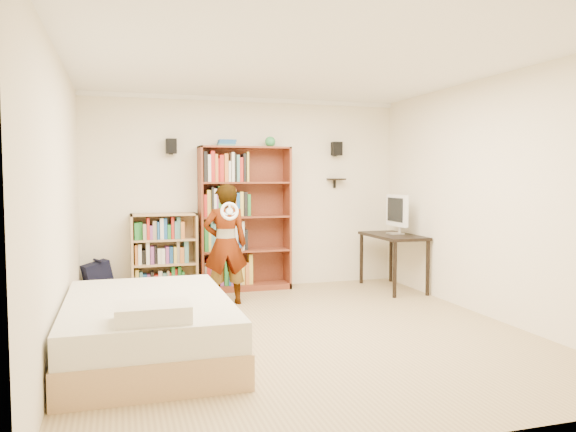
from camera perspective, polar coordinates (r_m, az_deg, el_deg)
name	(u,v)px	position (r m, az deg, el deg)	size (l,w,h in m)	color
ground	(300,332)	(5.85, 1.21, -11.74)	(4.50, 5.00, 0.01)	tan
room_shell	(300,159)	(5.63, 1.24, 5.79)	(4.52, 5.02, 2.71)	white
crown_molding	(300,67)	(5.73, 1.25, 14.91)	(4.50, 5.00, 0.06)	white
speaker_left	(171,146)	(7.79, -11.78, 6.97)	(0.14, 0.12, 0.20)	black
speaker_right	(337,149)	(8.35, 4.97, 6.83)	(0.14, 0.12, 0.20)	black
wall_shelf	(336,179)	(8.35, 4.93, 3.74)	(0.25, 0.16, 0.03)	black
tall_bookshelf	(245,219)	(7.87, -4.40, -0.26)	(1.27, 0.37, 2.00)	brown
low_bookshelf	(164,254)	(7.78, -12.45, -3.77)	(0.87, 0.33, 1.09)	tan
computer_desk	(393,262)	(8.08, 10.59, -4.59)	(0.57, 1.14, 0.78)	black
imac	(396,214)	(8.06, 10.87, 0.16)	(0.11, 0.56, 0.56)	white
daybed	(148,320)	(5.20, -14.06, -10.19)	(1.42, 2.19, 0.65)	beige
person	(225,244)	(7.01, -6.37, -2.87)	(0.55, 0.36, 1.50)	black
wii_wheel	(229,211)	(6.70, -5.97, 0.49)	(0.22, 0.22, 0.04)	white
navy_bag	(99,279)	(7.76, -18.68, -6.13)	(0.37, 0.24, 0.50)	black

